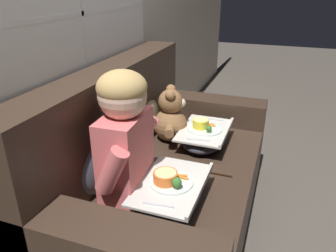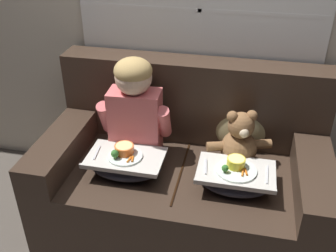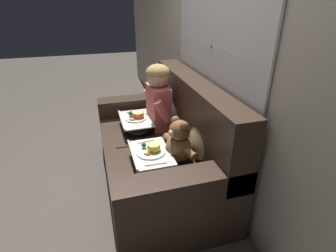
{
  "view_description": "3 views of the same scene",
  "coord_description": "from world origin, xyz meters",
  "views": [
    {
      "loc": [
        -1.62,
        -0.57,
        1.5
      ],
      "look_at": [
        -0.04,
        -0.0,
        0.75
      ],
      "focal_mm": 35.0,
      "sensor_mm": 36.0,
      "label": 1
    },
    {
      "loc": [
        0.33,
        -2.0,
        1.98
      ],
      "look_at": [
        -0.12,
        0.13,
        0.68
      ],
      "focal_mm": 42.0,
      "sensor_mm": 36.0,
      "label": 2
    },
    {
      "loc": [
        2.11,
        -0.5,
        1.71
      ],
      "look_at": [
        0.02,
        0.11,
        0.63
      ],
      "focal_mm": 28.0,
      "sensor_mm": 36.0,
      "label": 3
    }
  ],
  "objects": [
    {
      "name": "lap_tray_teddy",
      "position": [
        0.34,
        -0.13,
        0.53
      ],
      "size": [
        0.45,
        0.31,
        0.19
      ],
      "color": "#2D2D38",
      "rests_on": "teddy_bear"
    },
    {
      "name": "lap_tray_child",
      "position": [
        -0.34,
        -0.13,
        0.53
      ],
      "size": [
        0.47,
        0.31,
        0.19
      ],
      "color": "#2D2D38",
      "rests_on": "child_figure"
    },
    {
      "name": "wall_back_with_window",
      "position": [
        0.0,
        0.56,
        1.3
      ],
      "size": [
        8.0,
        0.08,
        2.6
      ],
      "color": "beige",
      "rests_on": "ground_plane"
    },
    {
      "name": "throw_pillow_behind_child",
      "position": [
        -0.34,
        0.3,
        0.65
      ],
      "size": [
        0.39,
        0.19,
        0.4
      ],
      "color": "slate",
      "rests_on": "couch"
    },
    {
      "name": "child_figure",
      "position": [
        -0.34,
        0.11,
        0.83
      ],
      "size": [
        0.47,
        0.24,
        0.66
      ],
      "color": "#DB6666",
      "rests_on": "couch"
    },
    {
      "name": "teddy_bear",
      "position": [
        0.34,
        0.11,
        0.63
      ],
      "size": [
        0.41,
        0.3,
        0.38
      ],
      "color": "brown",
      "rests_on": "couch"
    },
    {
      "name": "couch",
      "position": [
        0.0,
        0.08,
        0.36
      ],
      "size": [
        1.79,
        0.98,
        1.04
      ],
      "color": "#38281E",
      "rests_on": "ground_plane"
    },
    {
      "name": "ground_plane",
      "position": [
        0.0,
        0.0,
        0.0
      ],
      "size": [
        14.0,
        14.0,
        0.0
      ],
      "primitive_type": "plane",
      "color": "#4C443D"
    },
    {
      "name": "throw_pillow_behind_teddy",
      "position": [
        0.34,
        0.3,
        0.65
      ],
      "size": [
        0.37,
        0.18,
        0.39
      ],
      "color": "tan",
      "rests_on": "couch"
    }
  ]
}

